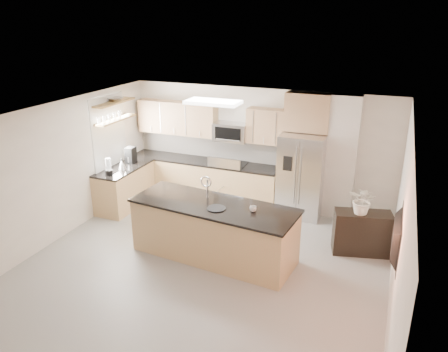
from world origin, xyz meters
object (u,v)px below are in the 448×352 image
at_px(television, 392,236).
at_px(microwave, 231,132).
at_px(range, 229,183).
at_px(kettle, 122,165).
at_px(cup, 253,209).
at_px(blender, 108,168).
at_px(flower_vase, 364,193).
at_px(credenza, 362,233).
at_px(coffee_maker, 131,155).
at_px(refrigerator, 301,175).
at_px(island, 214,230).
at_px(bowl, 115,99).
at_px(platter, 216,208).

bearing_deg(television, microwave, 47.25).
bearing_deg(range, kettle, -149.82).
distance_m(cup, blender, 3.51).
bearing_deg(flower_vase, credenza, 60.52).
relative_size(coffee_maker, flower_vase, 0.46).
height_order(refrigerator, island, refrigerator).
distance_m(coffee_maker, television, 6.10).
relative_size(cup, kettle, 0.50).
relative_size(island, bowl, 7.38).
bearing_deg(coffee_maker, television, -23.15).
bearing_deg(bowl, island, -26.36).
relative_size(refrigerator, kettle, 7.70).
distance_m(range, cup, 2.78).
height_order(refrigerator, credenza, refrigerator).
xyz_separation_m(microwave, cup, (1.35, -2.48, -0.58)).
bearing_deg(island, cup, 4.10).
bearing_deg(television, blender, 74.58).
xyz_separation_m(microwave, credenza, (3.04, -1.37, -1.24)).
bearing_deg(coffee_maker, microwave, 22.03).
bearing_deg(television, refrigerator, 31.04).
bearing_deg(microwave, platter, -74.03).
xyz_separation_m(range, island, (0.63, -2.34, 0.03)).
height_order(island, flower_vase, flower_vase).
bearing_deg(flower_vase, microwave, 154.66).
bearing_deg(refrigerator, island, -114.13).
bearing_deg(refrigerator, bowl, -167.53).
bearing_deg(refrigerator, range, 178.40).
height_order(refrigerator, cup, refrigerator).
bearing_deg(blender, cup, -12.81).
bearing_deg(credenza, flower_vase, -133.23).
xyz_separation_m(range, cup, (1.35, -2.36, 0.58)).
height_order(range, cup, range).
relative_size(credenza, bowl, 2.43).
relative_size(cup, television, 0.11).
height_order(kettle, flower_vase, flower_vase).
bearing_deg(microwave, flower_vase, -25.34).
xyz_separation_m(coffee_maker, television, (5.61, -2.40, 0.26)).
xyz_separation_m(island, television, (2.88, -0.78, 0.84)).
relative_size(coffee_maker, television, 0.33).
distance_m(island, blender, 2.87).
bearing_deg(refrigerator, credenza, -40.79).
height_order(blender, bowl, bowl).
height_order(range, platter, range).
xyz_separation_m(flower_vase, television, (0.50, -1.82, 0.17)).
height_order(refrigerator, flower_vase, refrigerator).
bearing_deg(kettle, television, -19.34).
bearing_deg(bowl, kettle, -49.88).
height_order(blender, coffee_maker, blender).
xyz_separation_m(refrigerator, cup, (-0.31, -2.31, 0.16)).
relative_size(microwave, credenza, 0.77).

